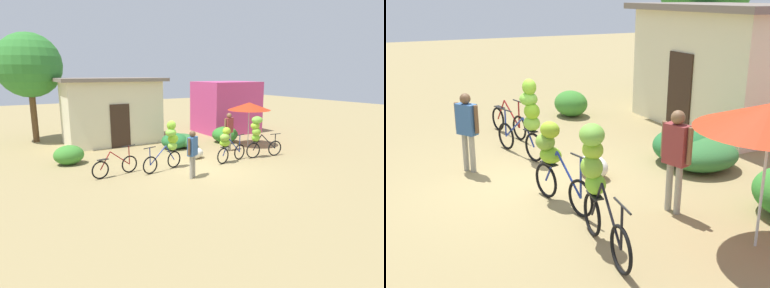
{
  "view_description": "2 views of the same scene",
  "coord_description": "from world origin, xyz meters",
  "views": [
    {
      "loc": [
        -6.04,
        -9.62,
        3.39
      ],
      "look_at": [
        0.06,
        0.95,
        0.72
      ],
      "focal_mm": 30.47,
      "sensor_mm": 36.0,
      "label": 1
    },
    {
      "loc": [
        8.03,
        -2.72,
        3.37
      ],
      "look_at": [
        0.74,
        0.85,
        0.81
      ],
      "focal_mm": 44.33,
      "sensor_mm": 36.0,
      "label": 2
    }
  ],
  "objects": [
    {
      "name": "hedge_bush_front_left",
      "position": [
        -4.12,
        3.0,
        0.37
      ],
      "size": [
        1.11,
        0.92,
        0.73
      ],
      "primitive_type": "ellipsoid",
      "color": "#3C842E",
      "rests_on": "ground"
    },
    {
      "name": "bicycle_leftmost",
      "position": [
        -3.02,
        0.75,
        0.34
      ],
      "size": [
        1.66,
        0.38,
        0.97
      ],
      "color": "black",
      "rests_on": "ground"
    },
    {
      "name": "hedge_bush_mid",
      "position": [
        1.04,
        3.5,
        0.3
      ],
      "size": [
        1.26,
        1.5,
        0.61
      ],
      "primitive_type": "ellipsoid",
      "color": "#316E34",
      "rests_on": "ground"
    },
    {
      "name": "bicycle_by_shop",
      "position": [
        2.68,
        0.17,
        1.03
      ],
      "size": [
        1.69,
        0.5,
        1.71
      ],
      "color": "black",
      "rests_on": "ground"
    },
    {
      "name": "bicycle_center_loaded",
      "position": [
        1.16,
        0.17,
        0.81
      ],
      "size": [
        1.56,
        0.47,
        1.39
      ],
      "color": "black",
      "rests_on": "ground"
    },
    {
      "name": "bicycle_near_pile",
      "position": [
        -1.07,
        0.57,
        1.0
      ],
      "size": [
        1.66,
        0.59,
        1.74
      ],
      "color": "black",
      "rests_on": "ground"
    },
    {
      "name": "ground_plane",
      "position": [
        0.0,
        0.0,
        0.0
      ],
      "size": [
        60.0,
        60.0,
        0.0
      ],
      "primitive_type": "plane",
      "color": "#958153"
    },
    {
      "name": "person_bystander",
      "position": [
        2.39,
        1.75,
        1.04
      ],
      "size": [
        0.56,
        0.3,
        1.69
      ],
      "color": "gray",
      "rests_on": "ground"
    },
    {
      "name": "hedge_bush_front_right",
      "position": [
        0.54,
        3.35,
        0.36
      ],
      "size": [
        1.23,
        1.18,
        0.71
      ],
      "primitive_type": "ellipsoid",
      "color": "#276D34",
      "rests_on": "ground"
    },
    {
      "name": "produce_sack",
      "position": [
        0.46,
        1.32,
        0.22
      ],
      "size": [
        0.77,
        0.56,
        0.44
      ],
      "primitive_type": "ellipsoid",
      "rotation": [
        0.0,
        0.0,
        0.19
      ],
      "color": "silver",
      "rests_on": "ground"
    },
    {
      "name": "building_low",
      "position": [
        -1.5,
        6.09,
        1.6
      ],
      "size": [
        4.89,
        3.02,
        3.16
      ],
      "color": "beige",
      "rests_on": "ground"
    },
    {
      "name": "person_vendor",
      "position": [
        -0.9,
        -0.75,
        0.96
      ],
      "size": [
        0.49,
        0.39,
        1.58
      ],
      "color": "gray",
      "rests_on": "ground"
    }
  ]
}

